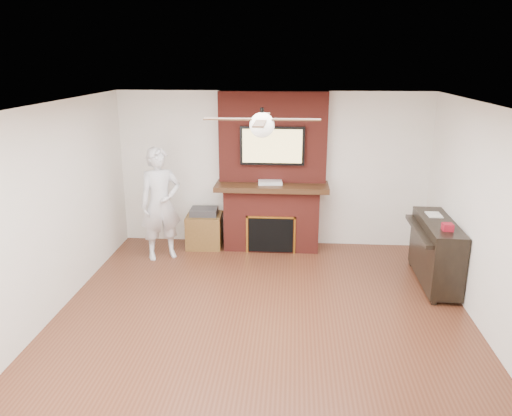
# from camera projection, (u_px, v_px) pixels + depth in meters

# --- Properties ---
(room_shell) EXTENTS (5.36, 5.86, 2.86)m
(room_shell) POSITION_uv_depth(u_px,v_px,m) (262.00, 223.00, 5.46)
(room_shell) COLOR #4C2516
(room_shell) RESTS_ON ground
(fireplace) EXTENTS (1.78, 0.64, 2.50)m
(fireplace) POSITION_uv_depth(u_px,v_px,m) (272.00, 188.00, 7.97)
(fireplace) COLOR maroon
(fireplace) RESTS_ON ground
(tv) EXTENTS (1.00, 0.08, 0.60)m
(tv) POSITION_uv_depth(u_px,v_px,m) (272.00, 146.00, 7.73)
(tv) COLOR black
(tv) RESTS_ON fireplace
(ceiling_fan) EXTENTS (1.21, 1.21, 0.31)m
(ceiling_fan) POSITION_uv_depth(u_px,v_px,m) (262.00, 124.00, 5.15)
(ceiling_fan) COLOR black
(ceiling_fan) RESTS_ON room_shell
(person) EXTENTS (0.76, 0.67, 1.73)m
(person) POSITION_uv_depth(u_px,v_px,m) (161.00, 204.00, 7.56)
(person) COLOR silver
(person) RESTS_ON ground
(side_table) EXTENTS (0.58, 0.58, 0.65)m
(side_table) POSITION_uv_depth(u_px,v_px,m) (205.00, 229.00, 8.19)
(side_table) COLOR brown
(side_table) RESTS_ON ground
(piano) EXTENTS (0.53, 1.38, 0.99)m
(piano) POSITION_uv_depth(u_px,v_px,m) (435.00, 250.00, 6.76)
(piano) COLOR black
(piano) RESTS_ON ground
(cable_box) EXTENTS (0.39, 0.25, 0.05)m
(cable_box) POSITION_uv_depth(u_px,v_px,m) (270.00, 182.00, 7.84)
(cable_box) COLOR silver
(cable_box) RESTS_ON fireplace
(candle_orange) EXTENTS (0.07, 0.07, 0.12)m
(candle_orange) POSITION_uv_depth(u_px,v_px,m) (262.00, 246.00, 8.06)
(candle_orange) COLOR orange
(candle_orange) RESTS_ON ground
(candle_green) EXTENTS (0.07, 0.07, 0.09)m
(candle_green) POSITION_uv_depth(u_px,v_px,m) (268.00, 248.00, 8.05)
(candle_green) COLOR #467930
(candle_green) RESTS_ON ground
(candle_cream) EXTENTS (0.08, 0.08, 0.12)m
(candle_cream) POSITION_uv_depth(u_px,v_px,m) (275.00, 247.00, 8.04)
(candle_cream) COLOR beige
(candle_cream) RESTS_ON ground
(candle_blue) EXTENTS (0.06, 0.06, 0.09)m
(candle_blue) POSITION_uv_depth(u_px,v_px,m) (279.00, 249.00, 8.02)
(candle_blue) COLOR #33479A
(candle_blue) RESTS_ON ground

